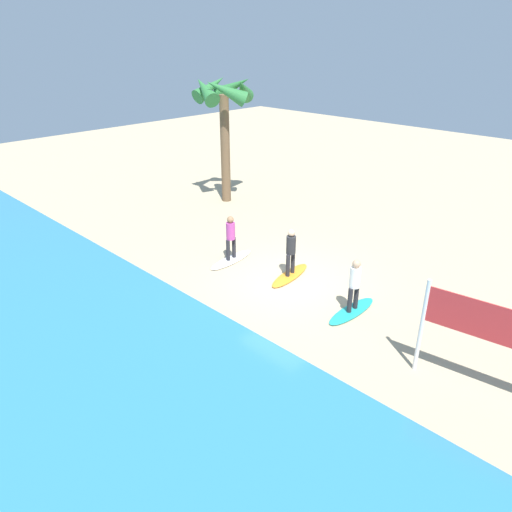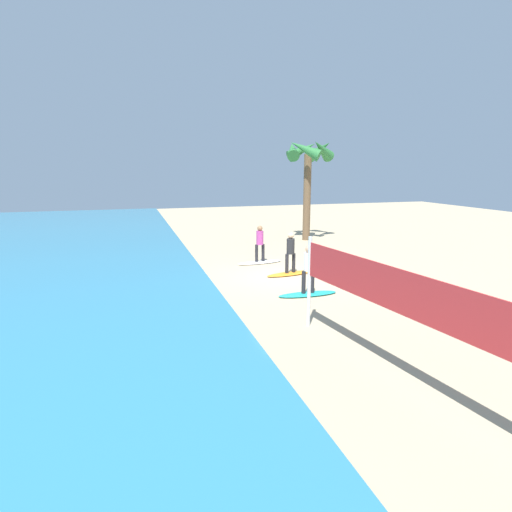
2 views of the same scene
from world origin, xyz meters
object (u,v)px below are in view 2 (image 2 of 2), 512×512
surfer_orange (291,250)px  palm_tree (308,158)px  surfer_white (260,241)px  surfboard_white (260,262)px  volleyball_net (448,315)px  surfboard_orange (290,274)px  surfer_teal (308,266)px  surfboard_teal (308,294)px

surfer_orange → palm_tree: (7.57, -4.02, 3.75)m
surfer_white → palm_tree: bearing=-41.2°
surfer_orange → surfboard_white: surfer_orange is taller
volleyball_net → surfer_white: bearing=-2.1°
surfer_orange → surfboard_orange: bearing=90.0°
surfboard_orange → volleyball_net: 10.07m
surfboard_orange → surfer_white: bearing=-86.1°
surfer_teal → palm_tree: (10.39, -4.48, 3.75)m
volleyball_net → palm_tree: (17.44, -5.02, 3.00)m
surfboard_orange → palm_tree: size_ratio=0.35×
surfboard_teal → surfer_teal: surfer_teal is taller
surfboard_teal → surfer_white: 5.25m
surfboard_teal → surfboard_white: same height
surfer_orange → surfer_white: (2.34, 0.56, 0.00)m
palm_tree → surfer_teal: bearing=156.7°
surfer_white → palm_tree: size_ratio=0.27×
surfboard_orange → surfer_white: 2.60m
surfboard_orange → surfboard_white: same height
surfer_white → surfer_orange: bearing=-166.6°
surfboard_teal → surfer_teal: bearing=-89.2°
surfboard_white → palm_tree: 8.41m
surfer_white → volleyball_net: bearing=177.9°
surfer_teal → surfboard_orange: surfer_teal is taller
surfboard_teal → volleyball_net: volleyball_net is taller
surfer_orange → surfboard_teal: bearing=170.6°
surfer_white → volleyball_net: size_ratio=0.18×
surfboard_orange → volleyball_net: size_ratio=0.23×
volleyball_net → palm_tree: bearing=-16.1°
surfboard_orange → surfer_orange: size_ratio=1.28×
surfboard_teal → palm_tree: palm_tree is taller
volleyball_net → surfer_orange: bearing=-5.8°
volleyball_net → surfboard_teal: bearing=-4.4°
surfboard_white → palm_tree: palm_tree is taller
surfboard_white → surfer_white: size_ratio=1.28×
surfboard_white → surfboard_orange: bearing=97.7°
surfer_orange → palm_tree: 9.36m
surfboard_teal → volleyball_net: (-7.05, 0.54, 1.74)m
surfer_orange → surfer_white: same height
surfer_teal → volleyball_net: bearing=175.6°
surfboard_teal → surfer_white: size_ratio=1.28×
surfboard_white → volleyball_net: 12.34m
surfer_orange → volleyball_net: bearing=174.2°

